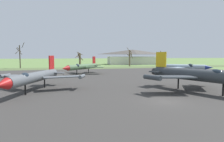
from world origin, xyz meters
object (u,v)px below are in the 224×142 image
Objects in this scene: jet_fighter_rear_left at (182,67)px; visitor_building at (133,57)px; jet_fighter_rear_center at (35,77)px; info_placard_rear_left at (221,74)px; jet_fighter_front_right at (82,67)px; info_placard_front_right at (63,74)px; jet_fighter_rear_right at (200,75)px.

jet_fighter_rear_left is 56.95m from visitor_building.
visitor_building is (7.07, 56.46, 2.15)m from jet_fighter_rear_left.
info_placard_rear_left is (39.76, 9.00, -1.37)m from jet_fighter_rear_center.
jet_fighter_front_right is 24.11m from jet_fighter_rear_center.
jet_fighter_rear_center is (-3.58, -16.44, 1.36)m from info_placard_front_right.
jet_fighter_rear_left reaches higher than info_placard_rear_left.
jet_fighter_rear_right is (-13.00, -22.57, 0.40)m from jet_fighter_rear_left.
jet_fighter_rear_right is (-18.25, -15.10, 1.68)m from info_placard_rear_left.
info_placard_rear_left is at bearing -11.63° from info_placard_front_right.
info_placard_rear_left is 64.05m from visitor_building.
info_placard_rear_left is (36.18, -7.45, -0.01)m from info_placard_front_right.
jet_fighter_rear_left is 11.85× the size of info_placard_rear_left.
info_placard_front_right is 1.01× the size of info_placard_rear_left.
jet_fighter_rear_left is 0.41× the size of visitor_building.
visitor_building reaches higher than jet_fighter_front_right.
jet_fighter_rear_left is 0.77× the size of jet_fighter_rear_right.
visitor_building reaches higher than jet_fighter_rear_left.
info_placard_front_right is 0.08× the size of jet_fighter_rear_center.
visitor_building is at bearing 75.75° from jet_fighter_rear_right.
info_placard_rear_left is at bearing 39.61° from jet_fighter_rear_right.
jet_fighter_rear_center reaches higher than info_placard_rear_left.
jet_fighter_rear_right is (21.52, -6.10, 0.31)m from jet_fighter_rear_center.
info_placard_front_right is 36.94m from info_placard_rear_left.
jet_fighter_rear_right is at bearing -51.50° from info_placard_front_right.
jet_fighter_rear_right is 0.53× the size of visitor_building.
jet_fighter_front_right is 7.92m from info_placard_front_right.
jet_fighter_front_right is 0.41× the size of visitor_building.
info_placard_rear_left is at bearing 12.75° from jet_fighter_rear_center.
jet_fighter_rear_center is (-8.36, -22.61, 0.04)m from jet_fighter_front_right.
visitor_building is at bearing 56.07° from info_placard_front_right.
jet_fighter_rear_center is 38.24m from jet_fighter_rear_left.
jet_fighter_rear_left is at bearing -97.14° from visitor_building.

